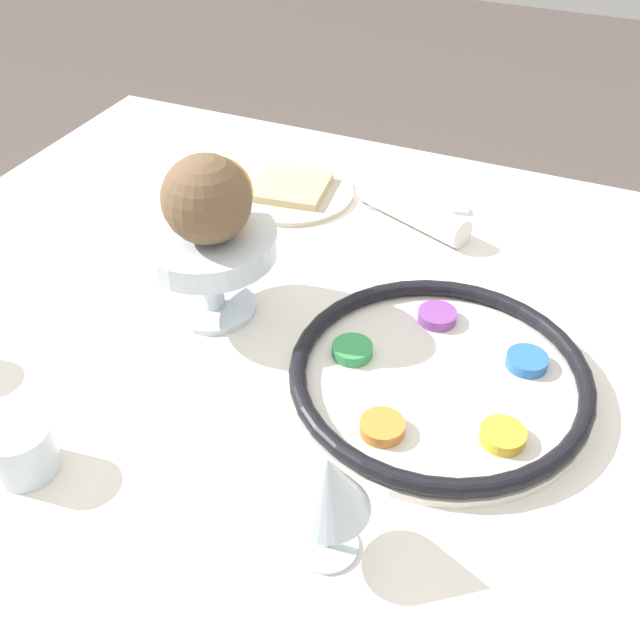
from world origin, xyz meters
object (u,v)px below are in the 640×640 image
(coconut, at_px, (207,199))
(bread_plate, at_px, (292,191))
(wine_glass, at_px, (327,487))
(seder_plate, at_px, (440,376))
(napkin_roll, at_px, (412,210))
(fruit_stand, at_px, (209,251))
(cup_mid, at_px, (22,450))
(orange_fruit, at_px, (215,195))

(coconut, distance_m, bread_plate, 0.36)
(wine_glass, relative_size, bread_plate, 0.63)
(seder_plate, bearing_deg, napkin_roll, -66.83)
(fruit_stand, distance_m, cup_mid, 0.32)
(fruit_stand, bearing_deg, orange_fruit, -110.02)
(bread_plate, distance_m, napkin_roll, 0.20)
(seder_plate, height_order, coconut, coconut)
(coconut, bearing_deg, wine_glass, 135.00)
(seder_plate, xyz_separation_m, wine_glass, (0.03, 0.25, 0.07))
(seder_plate, distance_m, fruit_stand, 0.32)
(napkin_roll, bearing_deg, bread_plate, -1.19)
(seder_plate, relative_size, fruit_stand, 2.02)
(napkin_roll, distance_m, cup_mid, 0.65)
(bread_plate, relative_size, napkin_roll, 1.02)
(seder_plate, relative_size, napkin_roll, 1.78)
(fruit_stand, xyz_separation_m, coconut, (-0.01, 0.01, 0.08))
(napkin_roll, bearing_deg, orange_fruit, 60.71)
(orange_fruit, bearing_deg, seder_plate, 172.70)
(orange_fruit, xyz_separation_m, napkin_roll, (-0.16, -0.29, -0.14))
(orange_fruit, distance_m, coconut, 0.03)
(fruit_stand, height_order, coconut, coconut)
(fruit_stand, xyz_separation_m, orange_fruit, (-0.01, -0.02, 0.07))
(wine_glass, relative_size, coconut, 1.18)
(fruit_stand, relative_size, bread_plate, 0.86)
(cup_mid, bearing_deg, seder_plate, -140.98)
(fruit_stand, distance_m, orange_fruit, 0.07)
(fruit_stand, xyz_separation_m, napkin_roll, (-0.17, -0.30, -0.07))
(orange_fruit, distance_m, bread_plate, 0.33)
(cup_mid, bearing_deg, fruit_stand, -98.32)
(cup_mid, bearing_deg, napkin_roll, -109.16)
(napkin_roll, relative_size, cup_mid, 2.96)
(napkin_roll, bearing_deg, seder_plate, 113.17)
(orange_fruit, bearing_deg, wine_glass, 132.79)
(wine_glass, xyz_separation_m, cup_mid, (0.32, 0.04, -0.06))
(orange_fruit, distance_m, cup_mid, 0.35)
(wine_glass, bearing_deg, coconut, -45.00)
(seder_plate, relative_size, orange_fruit, 3.91)
(orange_fruit, bearing_deg, cup_mid, 81.02)
(wine_glass, distance_m, orange_fruit, 0.40)
(wine_glass, distance_m, coconut, 0.38)
(wine_glass, height_order, napkin_roll, wine_glass)
(wine_glass, bearing_deg, seder_plate, -97.88)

